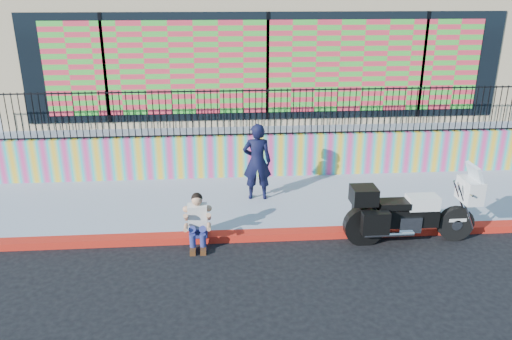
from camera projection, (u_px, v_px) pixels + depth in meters
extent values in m
plane|color=black|center=(286.00, 238.00, 10.22)|extent=(90.00, 90.00, 0.00)
cube|color=#A30B13|center=(286.00, 234.00, 10.19)|extent=(16.00, 0.30, 0.15)
cube|color=#99A2B8|center=(277.00, 202.00, 11.74)|extent=(16.00, 3.00, 0.15)
cube|color=#DA3982|center=(270.00, 155.00, 13.02)|extent=(16.00, 0.20, 1.10)
cube|color=#99A2B8|center=(255.00, 112.00, 17.82)|extent=(16.00, 10.00, 1.25)
cube|color=tan|center=(256.00, 37.00, 16.73)|extent=(14.00, 8.00, 4.00)
cube|color=black|center=(268.00, 67.00, 13.10)|extent=(12.60, 0.04, 2.80)
cube|color=#E73348|center=(268.00, 67.00, 13.08)|extent=(11.48, 0.02, 2.40)
cylinder|color=black|center=(455.00, 224.00, 10.01)|extent=(0.73, 0.15, 0.73)
cylinder|color=black|center=(364.00, 227.00, 9.87)|extent=(0.73, 0.15, 0.73)
cube|color=black|center=(411.00, 217.00, 9.87)|extent=(1.05, 0.31, 0.37)
cube|color=silver|center=(408.00, 222.00, 9.91)|extent=(0.44, 0.37, 0.33)
cube|color=silver|center=(422.00, 202.00, 9.78)|extent=(0.61, 0.35, 0.26)
cube|color=black|center=(393.00, 204.00, 9.75)|extent=(0.61, 0.37, 0.13)
cube|color=silver|center=(470.00, 190.00, 9.78)|extent=(0.33, 0.57, 0.46)
cube|color=silver|center=(475.00, 173.00, 9.66)|extent=(0.20, 0.51, 0.37)
cube|color=black|center=(364.00, 195.00, 9.63)|extent=(0.48, 0.46, 0.33)
cube|color=black|center=(375.00, 223.00, 9.49)|extent=(0.53, 0.20, 0.44)
cube|color=black|center=(366.00, 209.00, 10.11)|extent=(0.53, 0.20, 0.44)
cube|color=silver|center=(456.00, 219.00, 9.97)|extent=(0.35, 0.18, 0.07)
imported|color=black|center=(257.00, 162.00, 11.46)|extent=(0.68, 0.47, 1.81)
cube|color=navy|center=(198.00, 231.00, 9.96)|extent=(0.36, 0.28, 0.18)
cube|color=silver|center=(198.00, 216.00, 9.80)|extent=(0.38, 0.27, 0.54)
sphere|color=tan|center=(197.00, 200.00, 9.64)|extent=(0.21, 0.21, 0.21)
cube|color=#472814|center=(193.00, 251.00, 9.61)|extent=(0.11, 0.26, 0.10)
cube|color=#472814|center=(203.00, 250.00, 9.62)|extent=(0.11, 0.26, 0.10)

